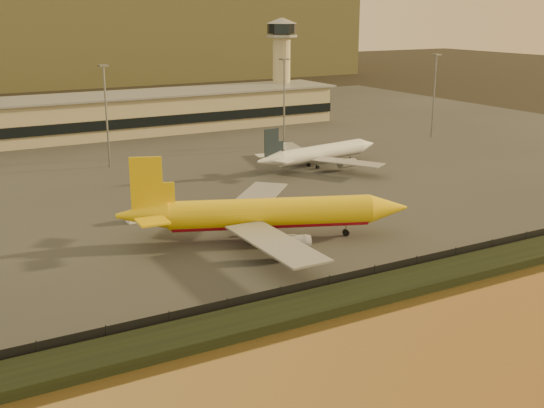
% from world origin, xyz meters
% --- Properties ---
extents(ground, '(900.00, 900.00, 0.00)m').
position_xyz_m(ground, '(0.00, 0.00, 0.00)').
color(ground, black).
rests_on(ground, ground).
extents(embankment, '(320.00, 7.00, 1.40)m').
position_xyz_m(embankment, '(0.00, -17.00, 0.70)').
color(embankment, black).
rests_on(embankment, ground).
extents(tarmac, '(320.00, 220.00, 0.20)m').
position_xyz_m(tarmac, '(0.00, 95.00, 0.10)').
color(tarmac, '#2D2D2D').
rests_on(tarmac, ground).
extents(perimeter_fence, '(300.00, 0.05, 2.20)m').
position_xyz_m(perimeter_fence, '(0.00, -13.00, 1.30)').
color(perimeter_fence, black).
rests_on(perimeter_fence, tarmac).
extents(terminal_building, '(202.00, 25.00, 12.60)m').
position_xyz_m(terminal_building, '(-14.52, 125.55, 6.25)').
color(terminal_building, tan).
rests_on(terminal_building, tarmac).
extents(control_tower, '(11.20, 11.20, 35.50)m').
position_xyz_m(control_tower, '(70.00, 131.00, 21.66)').
color(control_tower, tan).
rests_on(control_tower, tarmac).
extents(apron_light_masts, '(152.20, 12.20, 25.40)m').
position_xyz_m(apron_light_masts, '(15.00, 75.00, 15.70)').
color(apron_light_masts, slate).
rests_on(apron_light_masts, tarmac).
extents(dhl_cargo_jet, '(48.60, 45.98, 15.12)m').
position_xyz_m(dhl_cargo_jet, '(-2.87, 11.29, 4.71)').
color(dhl_cargo_jet, yellow).
rests_on(dhl_cargo_jet, tarmac).
extents(white_narrowbody_jet, '(39.37, 38.00, 11.33)m').
position_xyz_m(white_narrowbody_jet, '(36.48, 54.32, 3.58)').
color(white_narrowbody_jet, silver).
rests_on(white_narrowbody_jet, tarmac).
extents(gse_vehicle_yellow, '(3.92, 2.51, 1.63)m').
position_xyz_m(gse_vehicle_yellow, '(11.68, 23.56, 1.01)').
color(gse_vehicle_yellow, yellow).
rests_on(gse_vehicle_yellow, tarmac).
extents(gse_vehicle_white, '(4.51, 2.24, 1.98)m').
position_xyz_m(gse_vehicle_white, '(-18.75, 32.06, 1.19)').
color(gse_vehicle_white, silver).
rests_on(gse_vehicle_white, tarmac).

